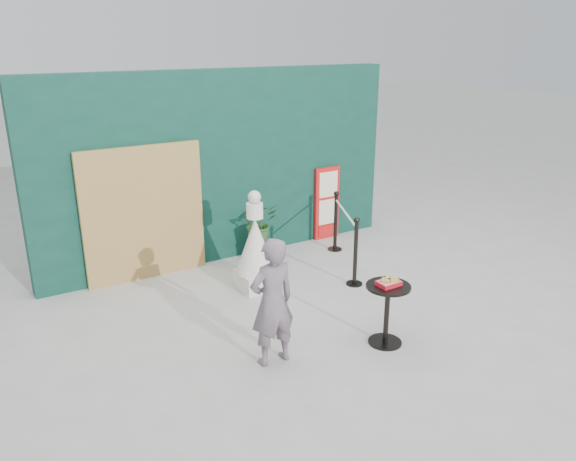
# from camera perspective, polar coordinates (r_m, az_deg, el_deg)

# --- Properties ---
(ground) EXTENTS (60.00, 60.00, 0.00)m
(ground) POSITION_cam_1_polar(r_m,az_deg,el_deg) (7.01, 5.26, -10.52)
(ground) COLOR #ADAAA5
(ground) RESTS_ON ground
(back_wall) EXTENTS (6.00, 0.30, 3.00)m
(back_wall) POSITION_cam_1_polar(r_m,az_deg,el_deg) (9.02, -6.58, 6.47)
(back_wall) COLOR #0B3127
(back_wall) RESTS_ON ground
(bamboo_fence) EXTENTS (1.80, 0.08, 2.00)m
(bamboo_fence) POSITION_cam_1_polar(r_m,az_deg,el_deg) (8.47, -14.41, 1.65)
(bamboo_fence) COLOR tan
(bamboo_fence) RESTS_ON ground
(woman) EXTENTS (0.54, 0.36, 1.47)m
(woman) POSITION_cam_1_polar(r_m,az_deg,el_deg) (6.12, -1.61, -7.29)
(woman) COLOR slate
(woman) RESTS_ON ground
(menu_board) EXTENTS (0.50, 0.07, 1.30)m
(menu_board) POSITION_cam_1_polar(r_m,az_deg,el_deg) (10.00, 3.97, 2.79)
(menu_board) COLOR red
(menu_board) RESTS_ON ground
(statue) EXTENTS (0.57, 0.57, 1.46)m
(statue) POSITION_cam_1_polar(r_m,az_deg,el_deg) (7.95, -3.33, -1.97)
(statue) COLOR silver
(statue) RESTS_ON ground
(cafe_table) EXTENTS (0.52, 0.52, 0.75)m
(cafe_table) POSITION_cam_1_polar(r_m,az_deg,el_deg) (6.68, 10.04, -7.46)
(cafe_table) COLOR black
(cafe_table) RESTS_ON ground
(food_basket) EXTENTS (0.26, 0.19, 0.11)m
(food_basket) POSITION_cam_1_polar(r_m,az_deg,el_deg) (6.56, 10.19, -5.19)
(food_basket) COLOR red
(food_basket) RESTS_ON cafe_table
(planter) EXTENTS (0.56, 0.49, 0.96)m
(planter) POSITION_cam_1_polar(r_m,az_deg,el_deg) (8.97, -2.95, 0.23)
(planter) COLOR brown
(planter) RESTS_ON ground
(stanchion_barrier) EXTENTS (0.84, 1.54, 1.03)m
(stanchion_barrier) POSITION_cam_1_polar(r_m,az_deg,el_deg) (8.82, 5.79, -0.60)
(stanchion_barrier) COLOR black
(stanchion_barrier) RESTS_ON ground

